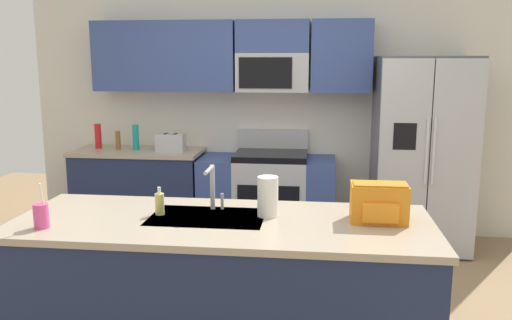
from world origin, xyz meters
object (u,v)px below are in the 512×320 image
(bottle_red, at_px, (98,136))
(soap_dispenser, at_px, (160,204))
(bottle_teal, at_px, (136,137))
(sink_faucet, at_px, (212,184))
(drink_cup_pink, at_px, (41,216))
(refrigerator, at_px, (422,154))
(backpack, at_px, (379,202))
(range_oven, at_px, (267,196))
(pepper_mill, at_px, (118,140))
(paper_towel_roll, at_px, (268,196))
(toaster, at_px, (171,142))

(bottle_red, relative_size, soap_dispenser, 1.52)
(bottle_teal, bearing_deg, sink_faucet, -59.62)
(bottle_red, xyz_separation_m, drink_cup_pink, (0.78, -2.59, -0.06))
(refrigerator, height_order, sink_faucet, refrigerator)
(sink_faucet, distance_m, backpack, 1.00)
(drink_cup_pink, xyz_separation_m, backpack, (1.87, 0.34, 0.05))
(refrigerator, xyz_separation_m, drink_cup_pink, (-2.50, -2.49, 0.05))
(sink_faucet, relative_size, drink_cup_pink, 1.10)
(bottle_red, height_order, drink_cup_pink, same)
(refrigerator, height_order, bottle_red, refrigerator)
(range_oven, xyz_separation_m, refrigerator, (1.49, -0.07, 0.48))
(refrigerator, distance_m, sink_faucet, 2.61)
(sink_faucet, relative_size, soap_dispenser, 1.66)
(pepper_mill, bearing_deg, sink_faucet, -55.90)
(soap_dispenser, bearing_deg, paper_towel_roll, 4.21)
(toaster, xyz_separation_m, drink_cup_pink, (-0.03, -2.51, -0.02))
(soap_dispenser, bearing_deg, range_oven, 79.00)
(bottle_teal, xyz_separation_m, soap_dispenser, (0.93, -2.23, -0.06))
(paper_towel_roll, relative_size, backpack, 0.75)
(paper_towel_roll, bearing_deg, refrigerator, 58.85)
(bottle_teal, height_order, bottle_red, bottle_teal)
(refrigerator, relative_size, bottle_teal, 7.14)
(range_oven, height_order, pepper_mill, range_oven)
(backpack, bearing_deg, pepper_mill, 137.48)
(pepper_mill, distance_m, drink_cup_pink, 2.62)
(toaster, bearing_deg, backpack, -49.64)
(toaster, distance_m, paper_towel_roll, 2.45)
(toaster, distance_m, bottle_red, 0.81)
(bottle_red, bearing_deg, backpack, -40.41)
(range_oven, bearing_deg, sink_faucet, -93.70)
(toaster, height_order, paper_towel_roll, paper_towel_roll)
(refrigerator, xyz_separation_m, backpack, (-0.63, -2.15, 0.09))
(drink_cup_pink, bearing_deg, paper_towel_roll, 16.95)
(pepper_mill, bearing_deg, range_oven, 0.09)
(bottle_teal, bearing_deg, pepper_mill, 178.44)
(bottle_teal, bearing_deg, range_oven, 0.33)
(drink_cup_pink, distance_m, backpack, 1.90)
(backpack, bearing_deg, drink_cup_pink, -169.67)
(paper_towel_roll, bearing_deg, bottle_red, 132.04)
(bottle_red, height_order, paper_towel_roll, bottle_red)
(range_oven, xyz_separation_m, toaster, (-0.98, -0.05, 0.55))
(range_oven, bearing_deg, toaster, -176.94)
(toaster, bearing_deg, sink_faucet, -67.59)
(refrigerator, relative_size, pepper_mill, 9.68)
(pepper_mill, bearing_deg, refrigerator, -1.30)
(bottle_teal, xyz_separation_m, paper_towel_roll, (1.58, -2.18, -0.01))
(bottle_red, bearing_deg, soap_dispenser, -59.18)
(sink_faucet, bearing_deg, pepper_mill, 124.10)
(bottle_red, xyz_separation_m, soap_dispenser, (1.35, -2.27, -0.06))
(pepper_mill, bearing_deg, toaster, -4.96)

